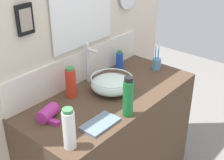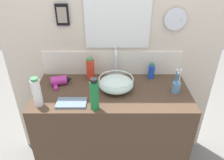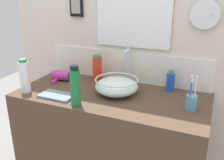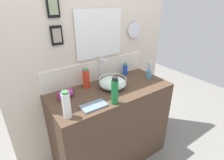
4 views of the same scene
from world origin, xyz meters
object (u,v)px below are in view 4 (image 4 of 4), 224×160
(spray_bottle, at_px, (86,78))
(hand_towel, at_px, (94,106))
(soap_dispenser, at_px, (66,105))
(toothbrush_cup, at_px, (149,74))
(lotion_bottle, at_px, (115,91))
(glass_bowl_sink, at_px, (113,83))
(faucet, at_px, (102,67))
(hair_drier, at_px, (67,94))
(shampoo_bottle, at_px, (125,70))

(spray_bottle, bearing_deg, hand_towel, -107.87)
(soap_dispenser, bearing_deg, toothbrush_cup, 9.05)
(toothbrush_cup, bearing_deg, lotion_bottle, -161.42)
(toothbrush_cup, bearing_deg, glass_bowl_sink, 175.08)
(faucet, distance_m, soap_dispenser, 0.70)
(faucet, bearing_deg, toothbrush_cup, -27.49)
(toothbrush_cup, distance_m, soap_dispenser, 1.05)
(hair_drier, bearing_deg, spray_bottle, 18.87)
(hair_drier, bearing_deg, lotion_bottle, -46.61)
(lotion_bottle, relative_size, spray_bottle, 1.20)
(spray_bottle, bearing_deg, lotion_bottle, -81.25)
(faucet, relative_size, spray_bottle, 1.39)
(toothbrush_cup, height_order, shampoo_bottle, toothbrush_cup)
(toothbrush_cup, distance_m, spray_bottle, 0.72)
(soap_dispenser, bearing_deg, glass_bowl_sink, 20.05)
(glass_bowl_sink, bearing_deg, faucet, 90.00)
(lotion_bottle, height_order, soap_dispenser, lotion_bottle)
(glass_bowl_sink, relative_size, faucet, 0.98)
(hand_towel, bearing_deg, toothbrush_cup, 10.94)
(spray_bottle, xyz_separation_m, soap_dispenser, (-0.35, -0.36, 0.01))
(toothbrush_cup, distance_m, shampoo_bottle, 0.28)
(shampoo_bottle, relative_size, soap_dispenser, 0.65)
(glass_bowl_sink, height_order, lotion_bottle, lotion_bottle)
(hair_drier, distance_m, soap_dispenser, 0.31)
(toothbrush_cup, relative_size, shampoo_bottle, 1.42)
(glass_bowl_sink, xyz_separation_m, shampoo_bottle, (0.31, 0.19, 0.01))
(hair_drier, height_order, shampoo_bottle, shampoo_bottle)
(hair_drier, height_order, lotion_bottle, lotion_bottle)
(spray_bottle, relative_size, soap_dispenser, 0.91)
(glass_bowl_sink, height_order, hand_towel, glass_bowl_sink)
(lotion_bottle, height_order, spray_bottle, lotion_bottle)
(faucet, height_order, hair_drier, faucet)
(faucet, xyz_separation_m, spray_bottle, (-0.22, -0.05, -0.06))
(faucet, xyz_separation_m, toothbrush_cup, (0.47, -0.25, -0.11))
(shampoo_bottle, bearing_deg, soap_dispenser, -155.82)
(hair_drier, height_order, toothbrush_cup, toothbrush_cup)
(hair_drier, bearing_deg, glass_bowl_sink, -9.04)
(shampoo_bottle, xyz_separation_m, hand_towel, (-0.64, -0.38, -0.06))
(hair_drier, height_order, hand_towel, hair_drier)
(glass_bowl_sink, xyz_separation_m, soap_dispenser, (-0.57, -0.21, 0.06))
(toothbrush_cup, bearing_deg, shampoo_bottle, 125.35)
(shampoo_bottle, relative_size, spray_bottle, 0.71)
(soap_dispenser, xyz_separation_m, hand_towel, (0.24, 0.01, -0.10))
(glass_bowl_sink, relative_size, spray_bottle, 1.36)
(lotion_bottle, bearing_deg, soap_dispenser, 173.73)
(faucet, bearing_deg, hand_towel, -129.43)
(glass_bowl_sink, height_order, hair_drier, glass_bowl_sink)
(glass_bowl_sink, xyz_separation_m, hair_drier, (-0.46, 0.07, -0.02))
(hair_drier, xyz_separation_m, shampoo_bottle, (0.77, 0.11, 0.03))
(soap_dispenser, bearing_deg, lotion_bottle, -6.27)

